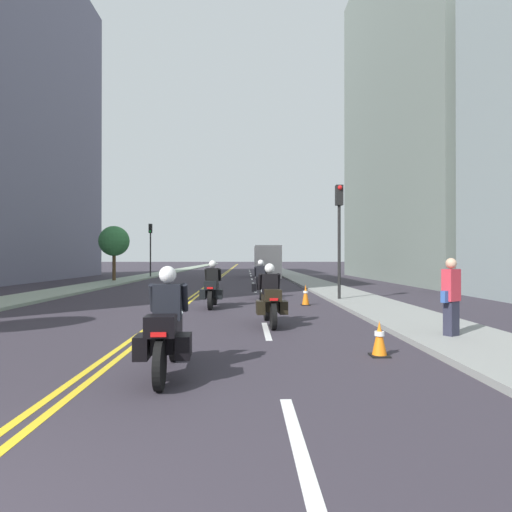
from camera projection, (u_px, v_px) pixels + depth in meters
ground_plane at (227, 272)px, 49.81m from camera, size 264.00×264.00×0.00m
sidewalk_left at (170, 272)px, 49.64m from camera, size 2.42×144.00×0.12m
sidewalk_right at (283, 272)px, 49.97m from camera, size 2.42×144.00×0.12m
centreline_yellow_inner at (226, 272)px, 49.80m from camera, size 0.12×132.00×0.01m
centreline_yellow_outer at (228, 272)px, 49.81m from camera, size 0.12×132.00×0.01m
lane_dashes_white at (252, 281)px, 30.88m from camera, size 0.14×56.40×0.01m
building_right_1 at (417, 104)px, 31.84m from camera, size 6.09×21.52×27.10m
motorcycle_0 at (167, 330)px, 6.09m from camera, size 0.78×2.24×1.62m
motorcycle_1 at (270, 300)px, 10.65m from camera, size 0.78×2.20×1.60m
motorcycle_2 at (212, 289)px, 14.46m from camera, size 0.77×2.13×1.65m
motorcycle_3 at (261, 283)px, 17.74m from camera, size 0.77×2.28×1.66m
traffic_cone_0 at (306, 295)px, 15.18m from camera, size 0.33×0.33×0.77m
traffic_cone_1 at (379, 339)px, 7.32m from camera, size 0.32×0.32×0.63m
traffic_light_near at (339, 221)px, 16.43m from camera, size 0.28×0.38×4.63m
traffic_light_far at (150, 241)px, 36.20m from camera, size 0.28×0.38×4.72m
pedestrian_0 at (451, 298)px, 8.64m from camera, size 0.49×0.39×1.74m
street_tree_0 at (114, 241)px, 29.80m from camera, size 2.16×2.16×4.03m
parked_truck at (267, 263)px, 37.59m from camera, size 2.20×6.50×2.80m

